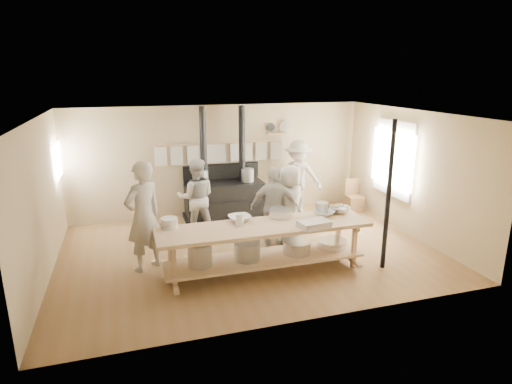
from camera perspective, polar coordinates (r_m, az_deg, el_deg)
ground at (r=8.29m, az=-0.87°, el=-7.92°), size 7.00×7.00×0.00m
room_shell at (r=7.78m, az=-0.92°, el=3.10°), size 7.00×7.00×7.00m
window_right at (r=9.84m, az=17.91°, el=4.26°), size 0.09×1.50×1.65m
left_opening at (r=9.55m, az=-24.87°, el=3.85°), size 0.00×0.90×0.90m
stove at (r=10.05m, az=-4.29°, el=-0.54°), size 1.90×0.75×2.60m
towel_rail at (r=10.08m, az=-4.73°, el=5.51°), size 3.00×0.04×0.47m
back_wall_shelf at (r=10.45m, az=3.12°, el=8.42°), size 0.63×0.14×0.32m
prep_table at (r=7.29m, az=1.04°, el=-6.88°), size 3.60×0.90×0.85m
support_post at (r=7.53m, az=17.23°, el=-0.58°), size 0.08×0.08×2.60m
cook_far_left at (r=7.49m, az=-14.77°, el=-3.19°), size 0.84×0.77×1.92m
cook_left at (r=8.95m, az=-7.96°, el=-0.72°), size 0.88×0.73×1.63m
cook_center at (r=8.47m, az=4.51°, el=-1.68°), size 0.91×0.74×1.59m
cook_right at (r=8.28m, az=2.49°, el=-2.04°), size 1.01×0.70×1.60m
cook_by_window at (r=10.32m, az=5.62°, el=1.99°), size 1.28×0.92×1.78m
chair at (r=10.80m, az=12.93°, el=-1.33°), size 0.40×0.40×0.80m
bowl_white_a at (r=7.37m, az=-2.18°, el=-3.52°), size 0.42×0.42×0.09m
bowl_steel_a at (r=7.17m, az=-11.61°, el=-4.41°), size 0.38×0.38×0.09m
bowl_white_b at (r=7.73m, az=9.07°, el=-2.80°), size 0.51×0.51×0.09m
bowl_steel_b at (r=7.93m, az=11.11°, el=-2.32°), size 0.51×0.51×0.11m
roasting_pan at (r=7.13m, az=7.73°, el=-4.25°), size 0.54×0.40×0.11m
mixing_bowl_large at (r=7.57m, az=3.24°, el=-2.83°), size 0.46×0.46×0.13m
bucket_galv at (r=7.82m, az=8.75°, el=-2.10°), size 0.24×0.24×0.21m
deep_bowl_enamel at (r=7.16m, az=-11.50°, el=-4.08°), size 0.32×0.32×0.17m
pitcher at (r=7.11m, az=-2.18°, el=-3.73°), size 0.15×0.15×0.21m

